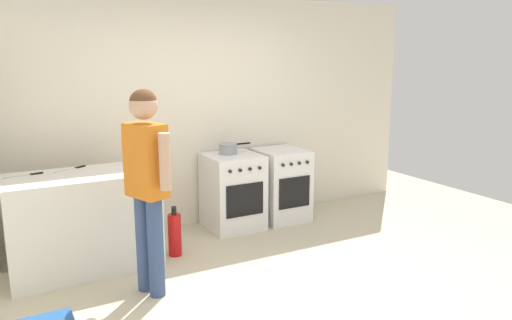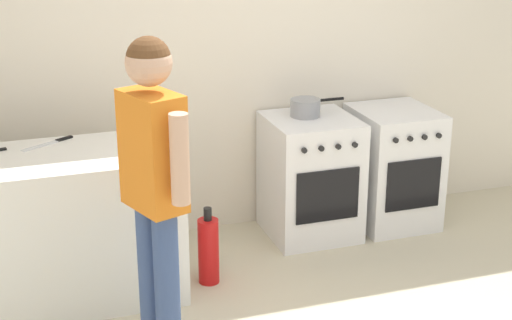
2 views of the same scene
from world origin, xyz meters
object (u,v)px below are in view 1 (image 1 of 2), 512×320
Objects in this scene: pot at (228,149)px; oven_left at (233,191)px; oven_right at (281,184)px; fire_extinguisher at (175,234)px; knife_carving at (25,175)px; person at (146,174)px; knife_bread at (71,169)px.

oven_left is at bearing -72.52° from pot.
pot is (-0.66, 0.07, 0.48)m from oven_right.
pot reaches higher than fire_extinguisher.
knife_carving is 0.66× the size of fire_extinguisher.
person is 3.38× the size of fire_extinguisher.
knife_carving reaches higher than oven_left.
pot is at bearing 107.48° from oven_left.
person is at bearing -149.74° from oven_right.
pot is at bearing 7.29° from knife_bread.
oven_left and oven_right have the same top height.
pot is at bearing 7.64° from knife_carving.
oven_left is 0.50× the size of person.
oven_right is at bearing 17.56° from fire_extinguisher.
oven_right is at bearing -0.00° from oven_left.
person is at bearing -137.00° from pot.
oven_left is at bearing 5.09° from knife_bread.
oven_left is 0.64m from oven_right.
oven_left is 1.70× the size of fire_extinguisher.
knife_bread and knife_carving have the same top height.
fire_extinguisher is at bearing -11.59° from knife_carving.
pot reaches higher than oven_left.
knife_bread is at bearing -172.71° from pot.
person is 1.13m from fire_extinguisher.
oven_left is at bearing 40.96° from person.
fire_extinguisher is (0.44, 0.66, -0.80)m from person.
oven_left is 0.49m from pot.
person is (-1.29, -1.20, 0.11)m from pot.
knife_carving is (-2.78, -0.22, 0.48)m from oven_right.
fire_extinguisher is at bearing -20.37° from knife_bread.
knife_carving is at bearing 168.41° from fire_extinguisher.
knife_bread is (-1.74, -0.15, 0.48)m from oven_left.
fire_extinguisher is (-1.51, -0.48, -0.21)m from oven_right.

